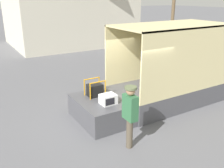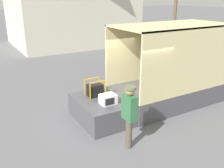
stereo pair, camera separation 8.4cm
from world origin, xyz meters
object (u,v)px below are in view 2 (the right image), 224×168
at_px(microwave, 108,99).
at_px(worker_person, 129,111).
at_px(portable_generator, 95,90).
at_px(box_truck, 200,73).

distance_m(microwave, worker_person, 1.44).
distance_m(microwave, portable_generator, 0.82).
distance_m(portable_generator, worker_person, 2.24).
relative_size(microwave, worker_person, 0.27).
height_order(microwave, portable_generator, portable_generator).
height_order(microwave, worker_person, worker_person).
relative_size(box_truck, microwave, 13.37).
bearing_deg(microwave, portable_generator, 91.95).
bearing_deg(box_truck, microwave, -174.81).
bearing_deg(microwave, worker_person, -95.97).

